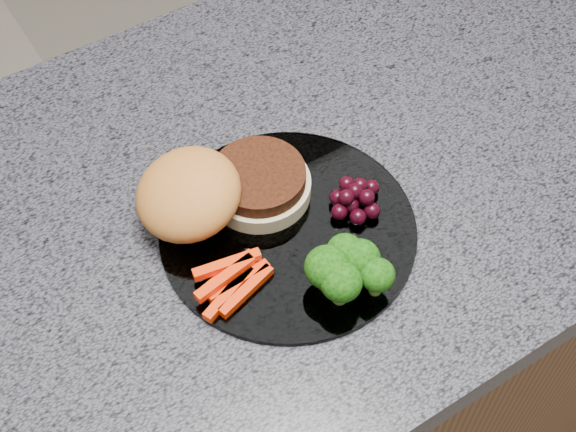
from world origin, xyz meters
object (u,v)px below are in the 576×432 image
at_px(island_cabinet, 304,356).
at_px(plate, 288,229).
at_px(burger, 214,193).
at_px(grape_bunch, 356,198).

distance_m(island_cabinet, plate, 0.48).
distance_m(island_cabinet, burger, 0.52).
xyz_separation_m(island_cabinet, plate, (-0.07, -0.07, 0.47)).
height_order(island_cabinet, plate, plate).
relative_size(plate, burger, 1.44).
bearing_deg(island_cabinet, burger, -177.19).
xyz_separation_m(plate, grape_bunch, (0.07, -0.01, 0.02)).
bearing_deg(grape_bunch, burger, 148.56).
relative_size(island_cabinet, grape_bunch, 19.03).
bearing_deg(island_cabinet, plate, -136.98).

